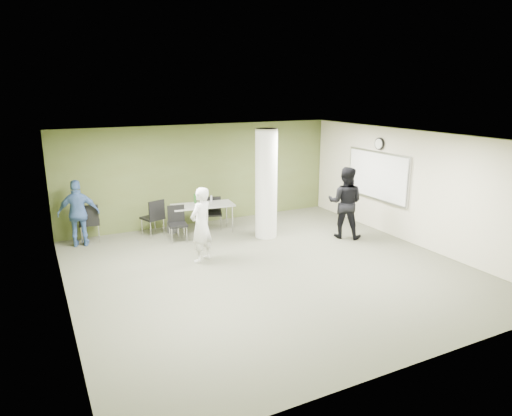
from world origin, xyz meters
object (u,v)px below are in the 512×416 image
folding_table (203,206)px  man_blue (79,213)px  chair_back_left (89,220)px  man_black (345,203)px  woman_white (201,225)px

folding_table → man_blue: size_ratio=1.03×
chair_back_left → man_black: (5.94, -2.52, 0.34)m
man_blue → chair_back_left: bearing=-135.8°
folding_table → man_blue: (-3.06, 0.33, 0.10)m
chair_back_left → man_blue: size_ratio=0.60×
man_black → man_blue: size_ratio=1.12×
folding_table → man_black: size_ratio=0.92×
woman_white → man_black: bearing=148.6°
chair_back_left → woman_white: (2.06, -2.46, 0.26)m
man_black → chair_back_left: bearing=21.9°
folding_table → woman_white: bearing=-104.3°
woman_white → man_black: size_ratio=0.91×
woman_white → man_blue: woman_white is taller
man_blue → folding_table: bearing=-175.4°
chair_back_left → man_black: 6.46m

